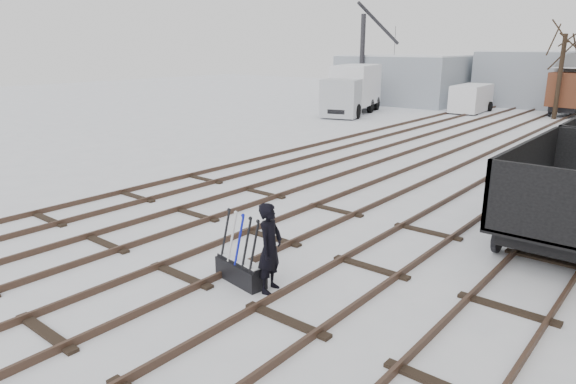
# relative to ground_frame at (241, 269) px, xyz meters

# --- Properties ---
(ground) EXTENTS (120.00, 120.00, 0.00)m
(ground) POSITION_rel_ground_frame_xyz_m (-1.19, -0.66, -0.28)
(ground) COLOR white
(ground) RESTS_ON ground
(tracks) EXTENTS (13.90, 52.00, 0.16)m
(tracks) POSITION_rel_ground_frame_xyz_m (-1.19, 13.01, -0.21)
(tracks) COLOR black
(tracks) RESTS_ON ground
(shed_left) EXTENTS (10.00, 8.00, 4.10)m
(shed_left) POSITION_rel_ground_frame_xyz_m (-14.19, 35.34, 1.76)
(shed_left) COLOR #939DA6
(shed_left) RESTS_ON ground
(shed_right) EXTENTS (7.00, 6.00, 4.50)m
(shed_right) POSITION_rel_ground_frame_xyz_m (-5.19, 39.34, 1.96)
(shed_right) COLOR #939DA6
(shed_right) RESTS_ON ground
(ground_frame) EXTENTS (1.35, 0.61, 1.49)m
(ground_frame) POSITION_rel_ground_frame_xyz_m (0.00, 0.00, 0.00)
(ground_frame) COLOR black
(ground_frame) RESTS_ON ground
(worker) EXTENTS (0.61, 0.78, 1.88)m
(worker) POSITION_rel_ground_frame_xyz_m (0.75, 0.10, 0.66)
(worker) COLOR black
(worker) RESTS_ON ground
(freight_wagon_a) EXTENTS (2.45, 6.12, 2.50)m
(freight_wagon_a) POSITION_rel_ground_frame_xyz_m (4.81, 7.12, 0.67)
(freight_wagon_a) COLOR black
(freight_wagon_a) RESTS_ON ground
(box_van_wagon) EXTENTS (2.79, 4.70, 3.43)m
(box_van_wagon) POSITION_rel_ground_frame_xyz_m (-0.65, 34.50, 1.71)
(box_van_wagon) COLOR black
(box_van_wagon) RESTS_ON ground
(lorry) EXTENTS (3.91, 8.07, 3.51)m
(lorry) POSITION_rel_ground_frame_xyz_m (-13.47, 25.52, 1.52)
(lorry) COLOR black
(lorry) RESTS_ON ground
(panel_van) EXTENTS (2.30, 4.76, 2.05)m
(panel_van) POSITION_rel_ground_frame_xyz_m (-6.96, 32.02, 0.78)
(panel_van) COLOR white
(panel_van) RESTS_ON ground
(crane) EXTENTS (2.11, 4.99, 8.36)m
(crane) POSITION_rel_ground_frame_xyz_m (-16.19, 31.39, 1.92)
(crane) COLOR #29282D
(crane) RESTS_ON ground
(tree_far_left) EXTENTS (0.30, 0.30, 5.65)m
(tree_far_left) POSITION_rel_ground_frame_xyz_m (-1.09, 31.95, 2.54)
(tree_far_left) COLOR black
(tree_far_left) RESTS_ON ground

